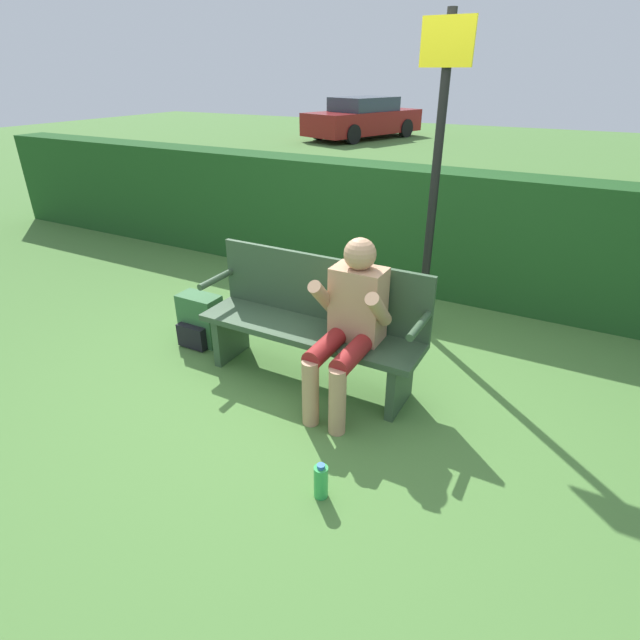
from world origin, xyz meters
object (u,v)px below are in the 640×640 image
signpost (436,165)px  person_seated (350,320)px  backpack (200,321)px  parked_car (363,119)px  water_bottle (321,481)px  park_bench (313,321)px

signpost → person_seated: bearing=-95.1°
backpack → parked_car: parked_car is taller
water_bottle → parked_car: parked_car is taller
water_bottle → parked_car: (-6.29, 14.59, 0.52)m
person_seated → parked_car: (-6.02, 13.71, -0.00)m
water_bottle → signpost: size_ratio=0.09×
person_seated → signpost: bearing=84.9°
backpack → water_bottle: size_ratio=1.95×
signpost → parked_car: (-6.14, 12.44, -0.81)m
water_bottle → parked_car: bearing=113.3°
person_seated → parked_car: parked_car is taller
person_seated → backpack: bearing=174.3°
park_bench → water_bottle: park_bench is taller
parked_car → water_bottle: bearing=-138.2°
water_bottle → person_seated: bearing=106.6°
backpack → water_bottle: 2.00m
signpost → parked_car: size_ratio=0.54×
park_bench → water_bottle: bearing=-58.8°
backpack → signpost: bearing=35.7°
person_seated → water_bottle: 1.06m
person_seated → water_bottle: size_ratio=5.20×
person_seated → water_bottle: (0.26, -0.88, -0.52)m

